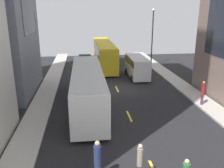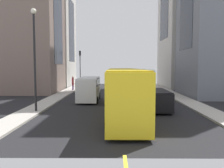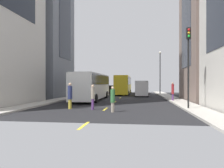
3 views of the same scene
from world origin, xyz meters
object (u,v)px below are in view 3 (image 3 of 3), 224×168
Objects in this scene: car_black_0 at (108,89)px; pedestrian_walking_far at (113,99)px; city_bus_white at (92,85)px; pedestrian_waiting_curb at (93,96)px; pedestrian_crossing_mid at (173,91)px; streetcar_yellow at (124,84)px; traffic_light_near_corner at (188,53)px; pedestrian_crossing_near at (70,95)px; delivery_van_white at (141,87)px.

car_black_0 is 2.45× the size of pedestrian_walking_far.
pedestrian_waiting_curb is at bearing -77.28° from city_bus_white.
city_bus_white is 5.98× the size of pedestrian_crossing_mid.
pedestrian_crossing_mid is 11.74m from pedestrian_waiting_curb.
streetcar_yellow is at bearing 79.72° from city_bus_white.
streetcar_yellow is 18.58m from pedestrian_crossing_mid.
city_bus_white is 10.30m from pedestrian_waiting_curb.
car_black_0 is at bearing 113.13° from traffic_light_near_corner.
city_bus_white is at bearing -152.55° from pedestrian_crossing_near.
pedestrian_walking_far is 0.30× the size of traffic_light_near_corner.
delivery_van_white is 18.78m from traffic_light_near_corner.
pedestrian_crossing_near is at bearing -162.73° from pedestrian_walking_far.
delivery_van_white is 2.77× the size of pedestrian_crossing_mid.
car_black_0 is 2.14× the size of pedestrian_crossing_near.
delivery_van_white is 3.08× the size of pedestrian_walking_far.
city_bus_white is 13.81m from traffic_light_near_corner.
traffic_light_near_corner reaches higher than delivery_van_white.
city_bus_white is 6.65× the size of pedestrian_walking_far.
pedestrian_crossing_mid is at bearing 72.02° from pedestrian_waiting_curb.
pedestrian_crossing_near is (0.27, -24.00, 0.14)m from car_black_0.
car_black_0 is at bearing 90.18° from city_bus_white.
pedestrian_walking_far is (3.83, -1.54, -0.15)m from pedestrian_crossing_near.
streetcar_yellow is 2.19× the size of traffic_light_near_corner.
traffic_light_near_corner is (5.93, 2.07, 3.61)m from pedestrian_walking_far.
pedestrian_walking_far is at bearing -96.62° from delivery_van_white.
delivery_van_white is at bearing 66.26° from pedestrian_crossing_mid.
pedestrian_waiting_curb is (-4.15, -19.02, -0.39)m from delivery_van_white.
pedestrian_crossing_near is (-6.18, -18.70, -0.35)m from delivery_van_white.
city_bus_white reaches higher than pedestrian_waiting_curb.
car_black_0 is at bearing -150.07° from streetcar_yellow.
delivery_van_white is 2.87× the size of pedestrian_waiting_curb.
pedestrian_walking_far is at bearing -11.15° from pedestrian_waiting_curb.
traffic_light_near_corner is at bearing 29.31° from pedestrian_waiting_curb.
city_bus_white reaches higher than car_black_0.
car_black_0 is 2.28× the size of pedestrian_waiting_curb.
pedestrian_walking_far is (-5.91, -10.07, -0.27)m from pedestrian_crossing_mid.
pedestrian_crossing_near is at bearing -88.64° from city_bus_white.
city_bus_white is at bearing 130.29° from pedestrian_crossing_mid.
car_black_0 is at bearing -153.26° from pedestrian_crossing_near.
pedestrian_walking_far is at bearing -160.79° from traffic_light_near_corner.
pedestrian_waiting_curb is (-7.71, -8.85, -0.16)m from pedestrian_crossing_mid.
delivery_van_white reaches higher than pedestrian_walking_far.
pedestrian_waiting_curb is (2.26, -10.01, -0.89)m from city_bus_white.
pedestrian_crossing_mid reaches higher than pedestrian_waiting_curb.
car_black_0 is 25.78m from traffic_light_near_corner.
streetcar_yellow is at bearing 105.72° from traffic_light_near_corner.
pedestrian_waiting_curb is 0.32× the size of traffic_light_near_corner.
streetcar_yellow is 7.41× the size of pedestrian_walking_far.
streetcar_yellow is 26.27m from traffic_light_near_corner.
streetcar_yellow is 25.85m from pedestrian_crossing_near.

